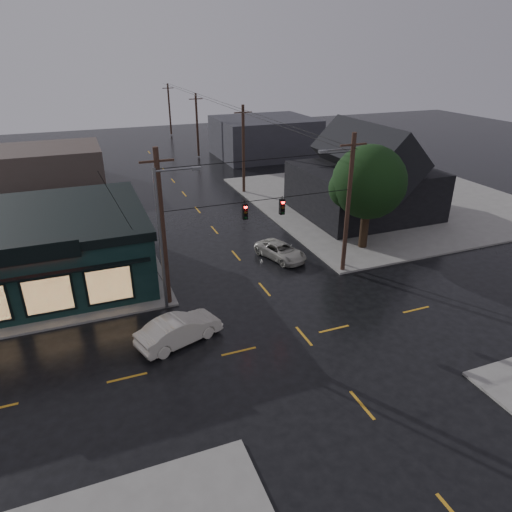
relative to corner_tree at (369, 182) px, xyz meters
name	(u,v)px	position (x,y,z in m)	size (l,w,h in m)	color
ground_plane	(304,336)	(-10.28, -9.61, -5.59)	(160.00, 160.00, 0.00)	black
sidewalk_ne	(385,199)	(9.72, 10.39, -5.51)	(28.00, 28.00, 0.15)	slate
pizza_shop	(25,250)	(-25.28, 3.33, -3.03)	(16.30, 12.34, 4.90)	black
ne_building	(365,169)	(4.72, 7.39, -1.12)	(12.60, 11.60, 8.75)	black
corner_tree	(369,182)	(0.00, 0.00, 0.00)	(5.83, 5.83, 8.39)	black
utility_pole_nw	(170,303)	(-16.78, -3.11, -5.59)	(2.00, 0.32, 10.15)	black
utility_pole_ne	(342,271)	(-3.78, -3.11, -5.59)	(2.00, 0.32, 10.15)	black
utility_pole_far_a	(244,193)	(-3.78, 18.39, -5.59)	(2.00, 0.32, 9.65)	black
utility_pole_far_b	(199,157)	(-3.78, 38.39, -5.59)	(2.00, 0.32, 9.15)	black
utility_pole_far_c	(171,135)	(-3.78, 58.39, -5.59)	(2.00, 0.32, 9.15)	black
span_signal_assembly	(264,209)	(-10.18, -3.11, 0.11)	(13.00, 0.48, 1.23)	black
streetlight_nw	(167,310)	(-17.08, -3.81, -5.59)	(5.40, 0.30, 9.15)	slate
streetlight_ne	(343,266)	(-3.28, -2.41, -5.59)	(5.40, 0.30, 9.15)	slate
bg_building_west	(49,166)	(-24.28, 30.39, -3.39)	(12.00, 10.00, 4.40)	#3D322C
bg_building_east	(264,137)	(5.72, 35.39, -2.79)	(14.00, 12.00, 5.60)	#2B2A30
sedan_cream	(179,330)	(-17.08, -7.52, -4.78)	(1.71, 4.89, 1.61)	beige
suv_silver	(281,251)	(-7.17, 0.61, -4.96)	(2.10, 4.54, 1.26)	#ABA99E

